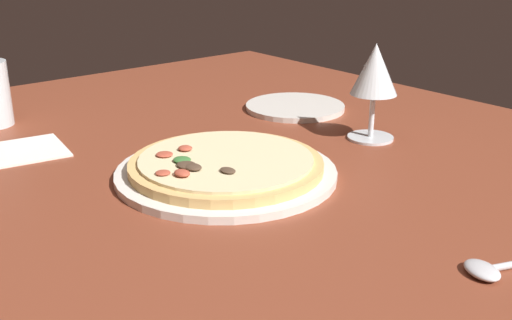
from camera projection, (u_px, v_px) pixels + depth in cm
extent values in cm
cube|color=brown|center=(287.00, 203.00, 77.36)|extent=(150.00, 110.00, 4.00)
cylinder|color=silver|center=(226.00, 173.00, 80.21)|extent=(28.48, 28.48, 1.00)
cylinder|color=tan|center=(226.00, 165.00, 79.83)|extent=(25.00, 25.00, 1.20)
cylinder|color=beige|center=(226.00, 159.00, 79.55)|extent=(22.42, 22.42, 0.40)
ellipsoid|color=#AD4733|center=(163.00, 173.00, 73.95)|extent=(1.83, 1.81, 0.42)
ellipsoid|color=#4C3828|center=(228.00, 170.00, 74.64)|extent=(2.28, 1.63, 0.45)
ellipsoid|color=#4C3828|center=(187.00, 165.00, 76.33)|extent=(2.86, 2.27, 0.50)
ellipsoid|color=#AD4733|center=(165.00, 154.00, 79.98)|extent=(2.25, 2.16, 0.45)
ellipsoid|color=#AD4733|center=(182.00, 173.00, 73.42)|extent=(2.25, 1.73, 0.73)
ellipsoid|color=#4C3828|center=(193.00, 167.00, 75.54)|extent=(2.54, 1.90, 0.58)
ellipsoid|color=#387033|center=(182.00, 160.00, 77.96)|extent=(2.39, 2.16, 0.55)
ellipsoid|color=#AD4733|center=(185.00, 148.00, 81.97)|extent=(1.97, 1.82, 0.61)
cylinder|color=silver|center=(370.00, 138.00, 94.79)|extent=(6.97, 6.97, 0.40)
cylinder|color=silver|center=(372.00, 115.00, 93.57)|extent=(0.80, 0.80, 6.59)
cone|color=silver|center=(375.00, 69.00, 91.12)|extent=(6.97, 6.97, 7.54)
cone|color=maroon|center=(374.00, 81.00, 91.72)|extent=(3.39, 3.39, 4.08)
cylinder|color=silver|center=(295.00, 107.00, 110.20)|extent=(17.45, 17.45, 0.90)
cube|color=white|center=(0.00, 155.00, 87.73)|extent=(13.79, 19.06, 0.30)
ellipsoid|color=silver|center=(485.00, 269.00, 57.57)|extent=(4.75, 4.07, 1.00)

